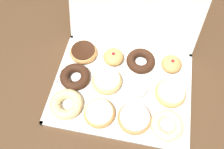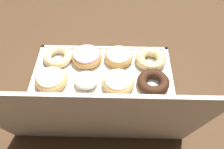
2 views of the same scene
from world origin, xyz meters
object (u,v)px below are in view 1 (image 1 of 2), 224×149
(cruller_donut_3, at_px, (167,125))
(glazed_ring_donut_5, at_px, (107,81))
(chocolate_frosted_donut_8, at_px, (83,52))
(chocolate_cake_ring_donut_10, at_px, (141,61))
(donut_box, at_px, (122,87))
(glazed_ring_donut_7, at_px, (170,94))
(cruller_donut_0, at_px, (66,104))
(chocolate_cake_ring_donut_4, at_px, (75,78))
(jelly_filled_donut_9, at_px, (113,57))
(pink_frosted_donut_2, at_px, (134,118))
(powdered_filled_donut_6, at_px, (136,88))
(jelly_filled_donut_11, at_px, (172,64))
(glazed_ring_donut_1, at_px, (99,113))

(cruller_donut_3, bearing_deg, glazed_ring_donut_5, 151.65)
(chocolate_frosted_donut_8, bearing_deg, chocolate_cake_ring_donut_10, 1.09)
(glazed_ring_donut_5, relative_size, chocolate_frosted_donut_8, 1.05)
(donut_box, relative_size, chocolate_frosted_donut_8, 4.71)
(glazed_ring_donut_7, distance_m, chocolate_cake_ring_donut_10, 0.18)
(cruller_donut_0, bearing_deg, glazed_ring_donut_5, 44.16)
(chocolate_cake_ring_donut_4, bearing_deg, chocolate_frosted_donut_8, 88.21)
(jelly_filled_donut_9, bearing_deg, cruller_donut_0, -119.09)
(cruller_donut_3, distance_m, chocolate_cake_ring_donut_10, 0.28)
(pink_frosted_donut_2, distance_m, powdered_filled_donut_6, 0.12)
(cruller_donut_3, distance_m, glazed_ring_donut_5, 0.27)
(glazed_ring_donut_7, xyz_separation_m, chocolate_frosted_donut_8, (-0.37, 0.12, -0.00))
(donut_box, relative_size, chocolate_cake_ring_donut_10, 4.50)
(donut_box, xyz_separation_m, glazed_ring_donut_5, (-0.06, 0.01, 0.02))
(chocolate_frosted_donut_8, bearing_deg, glazed_ring_donut_5, -42.48)
(cruller_donut_0, relative_size, jelly_filled_donut_9, 1.43)
(jelly_filled_donut_9, distance_m, jelly_filled_donut_11, 0.24)
(cruller_donut_0, distance_m, glazed_ring_donut_5, 0.18)
(cruller_donut_3, height_order, chocolate_cake_ring_donut_10, same)
(cruller_donut_0, distance_m, chocolate_cake_ring_donut_10, 0.34)
(donut_box, distance_m, glazed_ring_donut_7, 0.19)
(pink_frosted_donut_2, bearing_deg, cruller_donut_0, 178.77)
(chocolate_cake_ring_donut_4, xyz_separation_m, chocolate_cake_ring_donut_10, (0.24, 0.13, -0.00))
(jelly_filled_donut_9, bearing_deg, donut_box, -64.34)
(cruller_donut_0, bearing_deg, donut_box, 32.11)
(chocolate_cake_ring_donut_4, relative_size, chocolate_frosted_donut_8, 1.05)
(jelly_filled_donut_11, bearing_deg, donut_box, -144.70)
(glazed_ring_donut_1, relative_size, powdered_filled_donut_6, 1.31)
(glazed_ring_donut_5, height_order, chocolate_cake_ring_donut_10, glazed_ring_donut_5)
(jelly_filled_donut_9, bearing_deg, chocolate_cake_ring_donut_4, -137.07)
(chocolate_frosted_donut_8, bearing_deg, powdered_filled_donut_6, -27.10)
(chocolate_cake_ring_donut_4, height_order, chocolate_cake_ring_donut_10, same)
(donut_box, xyz_separation_m, chocolate_cake_ring_donut_10, (0.06, 0.12, 0.02))
(cruller_donut_0, bearing_deg, glazed_ring_donut_7, 17.11)
(cruller_donut_0, bearing_deg, chocolate_cake_ring_donut_10, 44.62)
(donut_box, relative_size, jelly_filled_donut_11, 6.42)
(pink_frosted_donut_2, height_order, powdered_filled_donut_6, powdered_filled_donut_6)
(cruller_donut_3, bearing_deg, glazed_ring_donut_7, 88.37)
(glazed_ring_donut_5, xyz_separation_m, chocolate_cake_ring_donut_10, (0.12, 0.12, -0.00))
(donut_box, xyz_separation_m, pink_frosted_donut_2, (0.07, -0.12, 0.03))
(glazed_ring_donut_1, height_order, cruller_donut_3, same)
(pink_frosted_donut_2, bearing_deg, glazed_ring_donut_7, 45.16)
(glazed_ring_donut_1, xyz_separation_m, pink_frosted_donut_2, (0.13, 0.00, 0.00))
(glazed_ring_donut_7, bearing_deg, powdered_filled_donut_6, -179.30)
(glazed_ring_donut_5, relative_size, jelly_filled_donut_9, 1.40)
(pink_frosted_donut_2, xyz_separation_m, chocolate_cake_ring_donut_4, (-0.25, 0.12, -0.00))
(jelly_filled_donut_11, bearing_deg, chocolate_cake_ring_donut_10, -177.87)
(glazed_ring_donut_7, bearing_deg, chocolate_cake_ring_donut_10, 135.68)
(cruller_donut_3, bearing_deg, powdered_filled_donut_6, 136.10)
(pink_frosted_donut_2, distance_m, chocolate_cake_ring_donut_10, 0.25)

